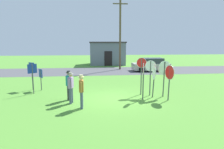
% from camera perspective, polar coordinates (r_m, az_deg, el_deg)
% --- Properties ---
extents(ground_plane, '(80.00, 80.00, 0.00)m').
position_cam_1_polar(ground_plane, '(11.74, -0.08, -7.10)').
color(ground_plane, '#518E33').
extents(street_asphalt, '(60.00, 6.40, 0.01)m').
position_cam_1_polar(street_asphalt, '(22.90, -3.04, 1.05)').
color(street_asphalt, '#4C4C51').
rests_on(street_asphalt, ground).
extents(building_background, '(5.29, 4.07, 3.43)m').
position_cam_1_polar(building_background, '(29.58, -1.44, 6.30)').
color(building_background, slate).
rests_on(building_background, ground).
extents(utility_pole, '(1.80, 0.24, 8.45)m').
position_cam_1_polar(utility_pole, '(24.15, 2.41, 11.97)').
color(utility_pole, brown).
rests_on(utility_pole, ground).
extents(parked_car_on_street, '(4.31, 2.03, 1.51)m').
position_cam_1_polar(parked_car_on_street, '(23.40, 11.43, 2.74)').
color(parked_car_on_street, '#B7B2A3').
rests_on(parked_car_on_street, ground).
extents(stop_sign_leaning_left, '(0.59, 0.36, 2.23)m').
position_cam_1_polar(stop_sign_leaning_left, '(12.38, 11.21, 0.72)').
color(stop_sign_leaning_left, '#474C4C').
rests_on(stop_sign_leaning_left, ground).
extents(stop_sign_low_front, '(0.64, 0.14, 2.39)m').
position_cam_1_polar(stop_sign_low_front, '(12.48, 8.61, 1.28)').
color(stop_sign_low_front, '#474C4C').
rests_on(stop_sign_low_front, ground).
extents(stop_sign_rear_left, '(0.87, 0.29, 2.25)m').
position_cam_1_polar(stop_sign_rear_left, '(12.27, 15.06, 0.71)').
color(stop_sign_rear_left, '#474C4C').
rests_on(stop_sign_rear_left, ground).
extents(stop_sign_far_back, '(0.16, 0.81, 1.92)m').
position_cam_1_polar(stop_sign_far_back, '(12.01, 12.20, -0.55)').
color(stop_sign_far_back, '#474C4C').
rests_on(stop_sign_far_back, ground).
extents(stop_sign_rear_right, '(0.23, 0.66, 2.18)m').
position_cam_1_polar(stop_sign_rear_right, '(11.35, 9.17, -0.15)').
color(stop_sign_rear_right, '#474C4C').
rests_on(stop_sign_rear_right, ground).
extents(stop_sign_center_cluster, '(0.23, 0.84, 2.07)m').
position_cam_1_polar(stop_sign_center_cluster, '(11.58, 16.49, -0.51)').
color(stop_sign_center_cluster, '#474C4C').
rests_on(stop_sign_center_cluster, ground).
extents(person_in_blue, '(0.31, 0.57, 1.74)m').
position_cam_1_polar(person_in_blue, '(9.95, -8.96, -4.39)').
color(person_in_blue, '#4C5670').
rests_on(person_in_blue, ground).
extents(person_with_sunhat, '(0.32, 0.55, 1.74)m').
position_cam_1_polar(person_with_sunhat, '(11.55, -12.54, -2.57)').
color(person_with_sunhat, '#2D2D33').
rests_on(person_with_sunhat, ground).
extents(person_holding_notes, '(0.32, 0.56, 1.74)m').
position_cam_1_polar(person_holding_notes, '(10.86, -12.00, -3.31)').
color(person_holding_notes, '#4C5670').
rests_on(person_holding_notes, ground).
extents(info_panel_leftmost, '(0.50, 0.37, 1.96)m').
position_cam_1_polar(info_panel_leftmost, '(13.57, -22.29, 0.31)').
color(info_panel_leftmost, '#4C4C51').
rests_on(info_panel_leftmost, ground).
extents(info_panel_middle, '(0.36, 0.51, 1.51)m').
position_cam_1_polar(info_panel_middle, '(14.40, -20.18, -0.37)').
color(info_panel_middle, '#4C4C51').
rests_on(info_panel_middle, ground).
extents(info_panel_rightmost, '(0.49, 0.39, 1.95)m').
position_cam_1_polar(info_panel_rightmost, '(14.77, -22.45, 0.95)').
color(info_panel_rightmost, '#4C4C51').
rests_on(info_panel_rightmost, ground).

